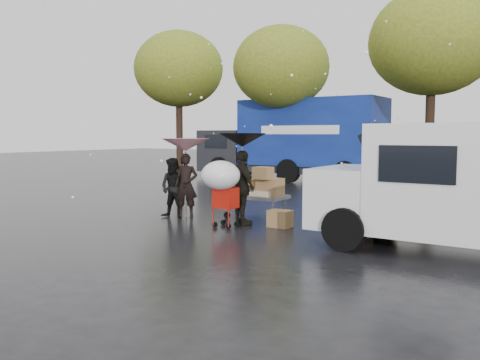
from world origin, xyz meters
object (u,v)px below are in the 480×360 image
Objects in this scene: person_black at (242,188)px; yellow_taxi at (408,164)px; white_van at (468,186)px; person_pink at (186,185)px; vendor_cart at (258,189)px; shopping_cart at (221,179)px; blue_truck at (294,140)px.

person_black is 0.37× the size of yellow_taxi.
yellow_taxi is at bearing 109.00° from white_van.
person_pink is 1.77m from vendor_cart.
shopping_cart reaches higher than vendor_cart.
white_van is at bearing -50.56° from blue_truck.
vendor_cart is 11.56m from yellow_taxi.
person_black reaches higher than vendor_cart.
person_black is 4.69m from white_van.
person_black is 0.65m from shopping_cart.
yellow_taxi is (-4.32, 12.56, -0.40)m from white_van.
white_van is at bearing 4.72° from shopping_cart.
person_black is at bearing 76.05° from shopping_cart.
white_van is at bearing -168.25° from yellow_taxi.
vendor_cart is at bearing 168.07° from white_van.
person_black is at bearing -32.67° from person_pink.
white_van is (6.38, -0.31, 0.38)m from person_pink.
person_pink is 0.32× the size of white_van.
white_van is (4.82, 0.40, 0.10)m from shopping_cart.
person_black reaches higher than person_pink.
white_van reaches higher than shopping_cart.
person_pink is 12.42m from yellow_taxi.
person_pink is at bearing 25.55° from person_black.
white_van is 13.29m from yellow_taxi.
person_pink reaches higher than shopping_cart.
white_van reaches higher than vendor_cart.
yellow_taxi is (0.43, 11.55, 0.04)m from vendor_cart.
shopping_cart is at bearing 105.54° from person_black.
blue_truck reaches higher than vendor_cart.
blue_truck is at bearing 129.44° from white_van.
person_pink is at bearing 177.21° from white_van.
person_black is at bearing 171.12° from yellow_taxi.
blue_truck is (-3.91, 11.01, 0.69)m from shopping_cart.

